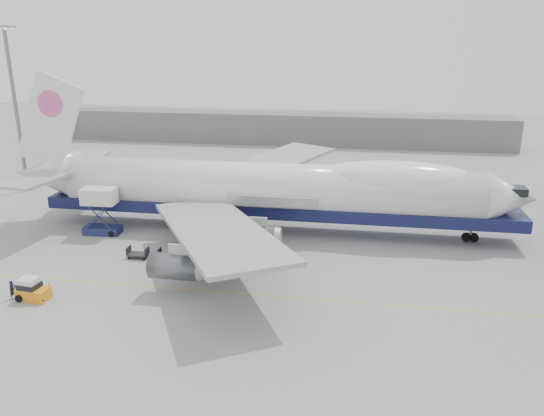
% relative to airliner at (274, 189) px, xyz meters
% --- Properties ---
extents(ground, '(260.00, 260.00, 0.00)m').
position_rel_airliner_xyz_m(ground, '(-0.64, -12.00, -5.62)').
color(ground, gray).
rests_on(ground, ground).
extents(apron_line, '(60.00, 0.15, 0.01)m').
position_rel_airliner_xyz_m(apron_line, '(-0.64, -18.00, -5.62)').
color(apron_line, gold).
rests_on(apron_line, ground).
extents(hangar, '(110.00, 8.00, 7.00)m').
position_rel_airliner_xyz_m(hangar, '(-10.64, 58.00, -2.12)').
color(hangar, slate).
rests_on(hangar, ground).
extents(floodlight_mast, '(2.40, 2.40, 25.43)m').
position_rel_airliner_xyz_m(floodlight_mast, '(-42.64, 12.00, 8.64)').
color(floodlight_mast, slate).
rests_on(floodlight_mast, ground).
extents(airliner, '(67.00, 55.30, 19.98)m').
position_rel_airliner_xyz_m(airliner, '(0.00, 0.00, 0.00)').
color(airliner, white).
rests_on(airliner, ground).
extents(catering_truck, '(4.61, 3.29, 6.00)m').
position_rel_airliner_xyz_m(catering_truck, '(-21.34, -4.68, -2.20)').
color(catering_truck, navy).
rests_on(catering_truck, ground).
extents(baggage_tug, '(3.12, 1.87, 2.18)m').
position_rel_airliner_xyz_m(baggage_tug, '(-19.84, -22.35, -4.66)').
color(baggage_tug, orange).
rests_on(baggage_tug, ground).
extents(ground_worker, '(0.61, 0.78, 1.87)m').
position_rel_airliner_xyz_m(ground_worker, '(-21.71, -22.56, -4.69)').
color(ground_worker, black).
rests_on(ground_worker, ground).
extents(traffic_cone, '(0.34, 0.34, 0.50)m').
position_rel_airliner_xyz_m(traffic_cone, '(-19.72, -19.80, -5.39)').
color(traffic_cone, '#FF670D').
rests_on(traffic_cone, ground).
extents(dolly_0, '(2.30, 1.35, 1.30)m').
position_rel_airliner_xyz_m(dolly_0, '(-13.80, -11.35, -5.09)').
color(dolly_0, '#2D2D30').
rests_on(dolly_0, ground).
extents(dolly_1, '(2.30, 1.35, 1.30)m').
position_rel_airliner_xyz_m(dolly_1, '(-10.15, -11.35, -5.09)').
color(dolly_1, '#2D2D30').
rests_on(dolly_1, ground).
extents(dolly_2, '(2.30, 1.35, 1.30)m').
position_rel_airliner_xyz_m(dolly_2, '(-6.49, -11.35, -5.09)').
color(dolly_2, '#2D2D30').
rests_on(dolly_2, ground).
extents(dolly_3, '(2.30, 1.35, 1.30)m').
position_rel_airliner_xyz_m(dolly_3, '(-2.83, -11.35, -5.09)').
color(dolly_3, '#2D2D30').
rests_on(dolly_3, ground).
extents(dolly_4, '(2.30, 1.35, 1.30)m').
position_rel_airliner_xyz_m(dolly_4, '(0.83, -11.35, -5.09)').
color(dolly_4, '#2D2D30').
rests_on(dolly_4, ground).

